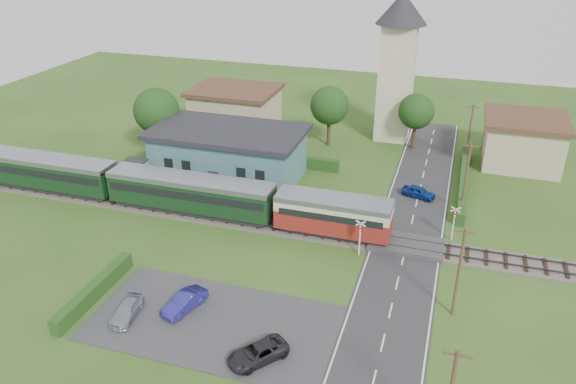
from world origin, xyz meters
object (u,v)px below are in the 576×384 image
(crossing_signal_far, at_px, (454,218))
(pedestrian_near, at_px, (284,201))
(car_on_road, at_px, (419,192))
(car_park_blue, at_px, (185,302))
(house_west, at_px, (235,109))
(station_building, at_px, (229,153))
(house_east, at_px, (523,140))
(train, at_px, (160,188))
(crossing_signal_near, at_px, (360,233))
(equipment_hut, at_px, (134,173))
(pedestrian_far, at_px, (156,182))
(church_tower, at_px, (398,57))
(car_park_silver, at_px, (127,310))
(car_park_dark, at_px, (258,353))

(crossing_signal_far, xyz_separation_m, pedestrian_near, (-15.30, 0.16, -0.78))
(car_on_road, bearing_deg, car_park_blue, 165.22)
(car_on_road, height_order, car_park_blue, car_park_blue)
(house_west, height_order, car_park_blue, house_west)
(station_building, bearing_deg, pedestrian_near, -37.83)
(house_east, bearing_deg, pedestrian_near, -138.13)
(train, xyz_separation_m, crossing_signal_near, (19.59, -2.41, -0.04))
(crossing_signal_near, height_order, car_on_road, crossing_signal_near)
(house_east, relative_size, car_park_blue, 2.38)
(train, bearing_deg, car_park_blue, -55.37)
(train, xyz_separation_m, house_east, (33.19, 22.00, 0.62))
(equipment_hut, relative_size, station_building, 0.16)
(car_on_road, bearing_deg, equipment_hut, 119.82)
(pedestrian_near, relative_size, pedestrian_far, 1.11)
(pedestrian_near, bearing_deg, pedestrian_far, 23.38)
(church_tower, height_order, car_park_silver, church_tower)
(crossing_signal_near, bearing_deg, equipment_hut, 167.06)
(church_tower, distance_m, crossing_signal_far, 26.39)
(car_on_road, height_order, car_park_silver, car_on_road)
(equipment_hut, height_order, house_west, house_west)
(car_park_silver, height_order, pedestrian_near, pedestrian_near)
(house_west, bearing_deg, crossing_signal_near, -49.89)
(house_west, relative_size, crossing_signal_near, 3.30)
(car_park_blue, height_order, pedestrian_far, pedestrian_far)
(station_building, distance_m, pedestrian_far, 8.31)
(crossing_signal_far, distance_m, car_on_road, 8.40)
(crossing_signal_far, bearing_deg, house_east, 71.92)
(equipment_hut, height_order, car_park_silver, equipment_hut)
(car_park_silver, bearing_deg, pedestrian_far, 106.78)
(equipment_hut, height_order, car_park_blue, equipment_hut)
(car_park_dark, height_order, pedestrian_far, pedestrian_far)
(equipment_hut, xyz_separation_m, car_on_road, (28.01, 6.64, -1.13))
(church_tower, relative_size, crossing_signal_far, 5.37)
(car_park_dark, xyz_separation_m, pedestrian_near, (-4.41, 19.05, 0.73))
(train, height_order, house_east, house_east)
(train, bearing_deg, crossing_signal_far, 5.10)
(house_west, bearing_deg, train, -85.49)
(car_park_dark, bearing_deg, church_tower, 125.77)
(train, relative_size, crossing_signal_far, 13.18)
(station_building, height_order, car_park_blue, station_building)
(station_building, relative_size, house_east, 1.82)
(car_park_dark, bearing_deg, car_park_silver, -148.20)
(car_park_silver, bearing_deg, church_tower, 66.56)
(equipment_hut, bearing_deg, train, -33.62)
(car_park_silver, distance_m, car_park_dark, 10.29)
(pedestrian_near, bearing_deg, car_park_dark, 127.12)
(train, distance_m, house_east, 39.82)
(crossing_signal_far, bearing_deg, pedestrian_far, 179.35)
(pedestrian_far, bearing_deg, car_on_road, -66.62)
(train, distance_m, pedestrian_far, 3.54)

